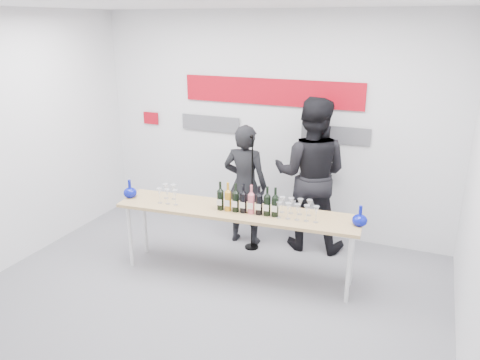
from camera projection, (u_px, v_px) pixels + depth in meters
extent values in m
plane|color=slate|center=(207.00, 295.00, 5.12)|extent=(5.00, 5.00, 0.00)
cube|color=silver|center=(270.00, 125.00, 6.38)|extent=(5.00, 0.04, 3.00)
cube|color=#A40715|center=(270.00, 92.00, 6.21)|extent=(2.50, 0.02, 0.35)
cube|color=#59595E|center=(210.00, 123.00, 6.70)|extent=(0.90, 0.02, 0.22)
cube|color=#59595E|center=(335.00, 135.00, 6.04)|extent=(0.90, 0.02, 0.22)
cube|color=#A40715|center=(151.00, 118.00, 7.07)|extent=(0.25, 0.02, 0.18)
cube|color=tan|center=(237.00, 211.00, 5.27)|extent=(2.80, 0.79, 0.04)
cylinder|color=silver|center=(130.00, 236.00, 5.61)|extent=(0.05, 0.05, 0.79)
cylinder|color=silver|center=(349.00, 269.00, 4.87)|extent=(0.05, 0.05, 0.79)
cylinder|color=silver|center=(145.00, 224.00, 5.94)|extent=(0.05, 0.05, 0.79)
cylinder|color=silver|center=(352.00, 253.00, 5.20)|extent=(0.05, 0.05, 0.79)
imported|color=black|center=(245.00, 185.00, 6.12)|extent=(0.61, 0.41, 1.61)
imported|color=black|center=(311.00, 175.00, 5.94)|extent=(1.03, 0.83, 1.98)
cylinder|color=black|center=(252.00, 247.00, 6.18)|extent=(0.18, 0.18, 0.02)
cylinder|color=black|center=(252.00, 195.00, 5.94)|extent=(0.02, 0.02, 1.49)
sphere|color=black|center=(252.00, 137.00, 5.67)|extent=(0.05, 0.05, 0.05)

